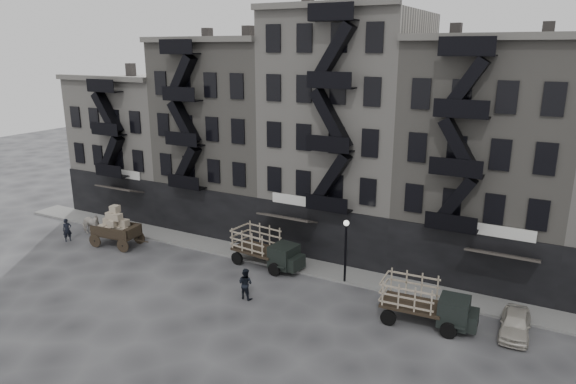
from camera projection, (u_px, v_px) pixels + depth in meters
The scene contains 14 objects.
ground at pixel (284, 289), 32.16m from camera, with size 140.00×140.00×0.00m, color #38383A.
sidewalk at pixel (310, 267), 35.31m from camera, with size 55.00×2.50×0.15m, color slate.
building_west at pixel (148, 143), 48.02m from camera, with size 10.00×11.35×13.20m.
building_midwest at pixel (236, 136), 43.03m from camera, with size 10.00×11.35×16.20m.
building_center at pixel (347, 133), 38.17m from camera, with size 10.00×11.35×18.20m.
building_mideast at pixel (488, 159), 33.87m from camera, with size 10.00×11.35×16.20m.
lamp_post at pixel (346, 243), 32.23m from camera, with size 0.36×0.36×4.28m.
horse at pixel (90, 224), 41.37m from camera, with size 0.96×2.11×1.78m, color #BCB5AC.
wagon at pixel (115, 223), 38.90m from camera, with size 3.84×2.33×3.10m.
stake_truck_west at pixel (266, 246), 35.25m from camera, with size 5.36×2.66×2.60m.
stake_truck_east at pixel (426, 300), 27.76m from camera, with size 5.17×2.36×2.54m.
car_east at pixel (515, 324), 26.96m from camera, with size 1.47×3.66×1.25m, color #B5AFA2.
pedestrian_west at pixel (67, 230), 39.94m from camera, with size 0.67×0.44×1.82m, color black.
pedestrian_mid at pixel (245, 284), 30.77m from camera, with size 0.94×0.73×1.93m, color black.
Camera 1 is at (14.16, -25.66, 14.59)m, focal length 32.00 mm.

